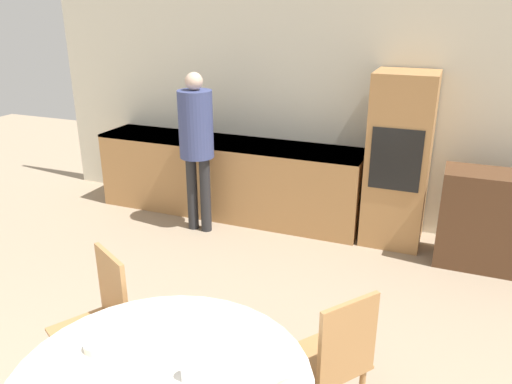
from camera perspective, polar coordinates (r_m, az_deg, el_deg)
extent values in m
cube|color=beige|center=(5.55, 7.99, 9.76)|extent=(6.86, 0.05, 2.60)
cube|color=#AD7A47|center=(5.79, -3.24, 1.60)|extent=(3.10, 0.60, 0.89)
cube|color=black|center=(5.66, -3.32, 5.69)|extent=(3.10, 0.60, 0.03)
cube|color=#AD7A47|center=(5.19, 15.99, 3.51)|extent=(0.59, 0.58, 1.74)
cube|color=black|center=(4.88, 15.67, 3.55)|extent=(0.47, 0.01, 0.60)
cube|color=#51331E|center=(5.10, 26.55, -3.16)|extent=(1.14, 0.45, 0.92)
cylinder|color=silver|center=(2.48, -10.83, -20.61)|extent=(1.41, 1.41, 0.03)
cylinder|color=#AD7A47|center=(3.59, -21.66, -17.30)|extent=(0.04, 0.04, 0.42)
cylinder|color=#AD7A47|center=(3.66, -16.75, -15.80)|extent=(0.04, 0.04, 0.42)
cylinder|color=#AD7A47|center=(3.42, -14.55, -18.49)|extent=(0.04, 0.04, 0.42)
cube|color=#AD7A47|center=(3.37, -18.63, -14.97)|extent=(0.54, 0.54, 0.02)
cube|color=#AD7A47|center=(3.29, -16.09, -10.46)|extent=(0.35, 0.21, 0.48)
cylinder|color=#AD7A47|center=(3.35, 8.00, -18.95)|extent=(0.04, 0.04, 0.42)
cylinder|color=#AD7A47|center=(3.20, 3.22, -21.01)|extent=(0.04, 0.04, 0.42)
cube|color=#AD7A47|center=(3.03, 7.74, -18.43)|extent=(0.56, 0.56, 0.02)
cube|color=#AD7A47|center=(2.77, 10.48, -16.38)|extent=(0.25, 0.32, 0.48)
cylinder|color=#262628|center=(5.45, -7.30, -0.09)|extent=(0.11, 0.11, 0.83)
cylinder|color=#262628|center=(5.37, -5.80, -0.32)|extent=(0.11, 0.11, 0.83)
cylinder|color=#3D477A|center=(5.19, -6.90, 7.68)|extent=(0.36, 0.36, 0.69)
sphere|color=beige|center=(5.11, -7.11, 12.45)|extent=(0.18, 0.18, 0.18)
cylinder|color=white|center=(2.43, -7.75, -19.61)|extent=(0.07, 0.07, 0.09)
cylinder|color=beige|center=(2.71, -17.58, -16.38)|extent=(0.14, 0.14, 0.04)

